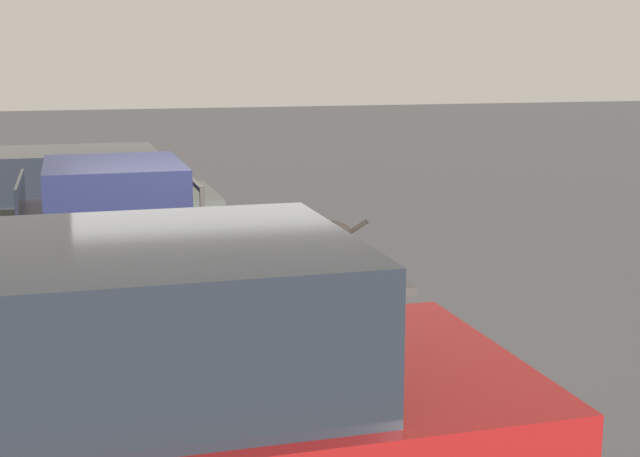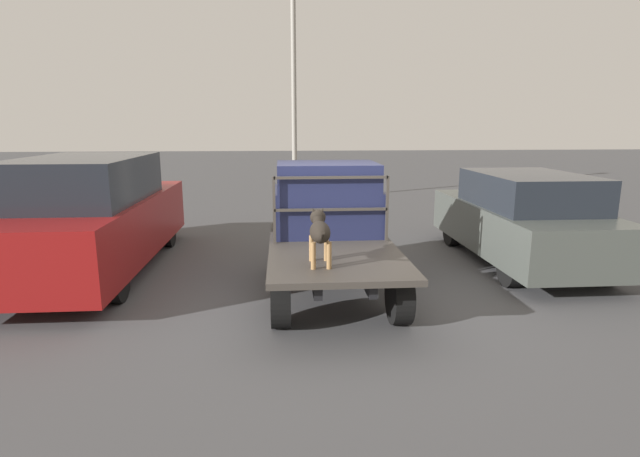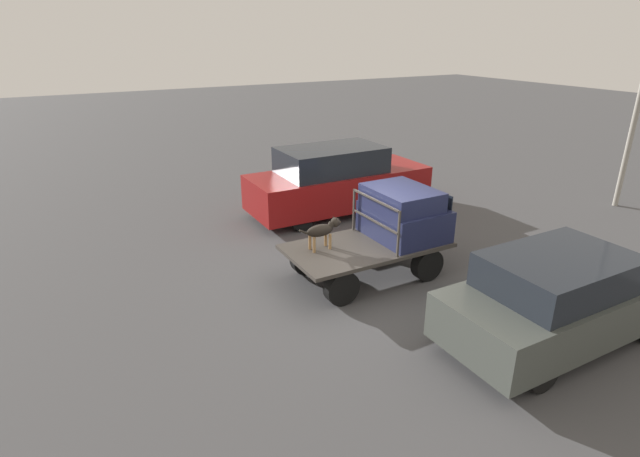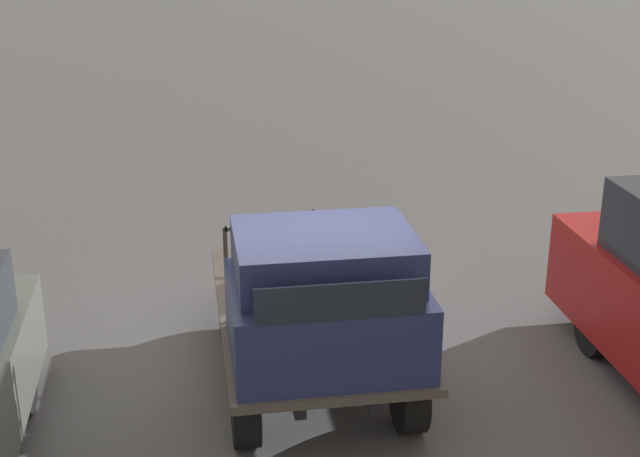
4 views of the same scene
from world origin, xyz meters
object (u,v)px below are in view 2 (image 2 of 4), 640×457
(flatbed_truck, at_px, (332,260))
(dog, at_px, (320,231))
(parked_sedan, at_px, (522,218))
(parked_pickup_far, at_px, (93,216))
(light_pole_near, at_px, (294,66))

(flatbed_truck, bearing_deg, dog, 164.61)
(flatbed_truck, bearing_deg, parked_sedan, -66.97)
(dog, relative_size, parked_pickup_far, 0.19)
(parked_sedan, bearing_deg, dog, 114.98)
(dog, xyz_separation_m, parked_pickup_far, (2.49, 3.66, -0.23))
(parked_sedan, xyz_separation_m, light_pole_near, (7.90, 3.88, 3.45))
(flatbed_truck, relative_size, dog, 3.50)
(parked_pickup_far, relative_size, light_pole_near, 0.75)
(parked_sedan, distance_m, parked_pickup_far, 7.50)
(flatbed_truck, distance_m, light_pole_near, 10.14)
(light_pole_near, bearing_deg, dog, -179.81)
(dog, relative_size, parked_sedan, 0.23)
(parked_sedan, bearing_deg, flatbed_truck, 105.48)
(dog, xyz_separation_m, parked_sedan, (2.45, -3.84, -0.37))
(flatbed_truck, distance_m, parked_pickup_far, 4.23)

